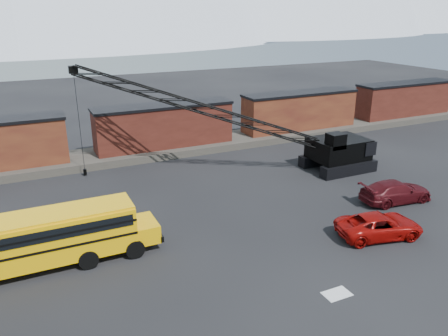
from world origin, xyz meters
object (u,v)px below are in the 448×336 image
object	(u,v)px
maroon_suv	(396,191)
crawler_crane	(206,110)
school_bus	(48,237)
red_pickup	(379,225)

from	to	relation	value
maroon_suv	crawler_crane	world-z (taller)	crawler_crane
school_bus	crawler_crane	size ratio (longest dim) A/B	0.48
maroon_suv	red_pickup	bearing A→B (deg)	131.20
red_pickup	maroon_suv	bearing A→B (deg)	-41.94
red_pickup	maroon_suv	xyz separation A→B (m)	(4.99, 3.53, 0.05)
red_pickup	crawler_crane	xyz separation A→B (m)	(-5.32, 15.03, 4.90)
red_pickup	maroon_suv	distance (m)	6.11
school_bus	crawler_crane	bearing A→B (deg)	35.74
red_pickup	crawler_crane	distance (m)	16.68
school_bus	red_pickup	bearing A→B (deg)	-15.38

